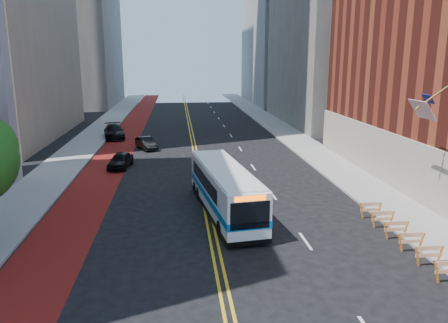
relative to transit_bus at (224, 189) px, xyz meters
name	(u,v)px	position (x,y,z in m)	size (l,w,h in m)	color
ground	(228,311)	(-1.02, -10.78, -1.54)	(160.00, 160.00, 0.00)	black
sidewalk_left	(77,152)	(-13.02, 19.22, -1.46)	(4.00, 140.00, 0.15)	gray
sidewalk_right	(307,147)	(10.98, 19.22, -1.46)	(4.00, 140.00, 0.15)	gray
bus_lane_paint	(116,152)	(-9.12, 19.22, -1.53)	(3.60, 140.00, 0.01)	maroon
center_line_inner	(193,150)	(-1.20, 19.22, -1.54)	(0.14, 140.00, 0.01)	gold
center_line_outer	(197,150)	(-0.84, 19.22, -1.54)	(0.14, 140.00, 0.01)	gold
lane_dashes	(231,136)	(3.78, 27.22, -1.53)	(0.14, 98.20, 0.01)	silver
construction_barriers	(420,246)	(8.58, -7.35, -0.86)	(1.42, 10.91, 1.00)	orange
transit_bus	(224,189)	(0.00, 0.00, 0.00)	(3.70, 10.93, 2.95)	white
car_a	(120,160)	(-7.80, 12.29, -0.87)	(1.58, 3.93, 1.34)	black
car_b	(146,143)	(-6.09, 20.18, -0.90)	(1.34, 3.85, 1.27)	black
car_c	(114,132)	(-10.32, 27.05, -0.74)	(2.25, 5.53, 1.60)	black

